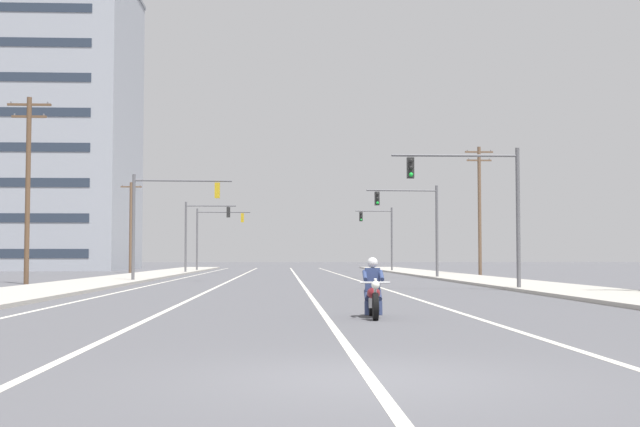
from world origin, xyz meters
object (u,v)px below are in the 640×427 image
traffic_signal_near_right (481,195)px  utility_pole_right_far (480,206)px  traffic_signal_mid_left (200,226)px  utility_pole_left_near (28,183)px  traffic_signal_near_left (163,210)px  utility_pole_left_far (131,226)px  motorcycle_with_rider (373,293)px  apartment_building_far_left_block (3,124)px  traffic_signal_mid_right (417,217)px  traffic_signal_far_right (382,230)px  traffic_signal_far_left (213,230)px

traffic_signal_near_right → utility_pole_right_far: bearing=76.6°
traffic_signal_mid_left → utility_pole_left_near: (-6.51, -27.39, 1.32)m
utility_pole_right_far → traffic_signal_near_left: bearing=-145.6°
traffic_signal_near_right → traffic_signal_mid_left: bearing=113.1°
traffic_signal_near_right → utility_pole_right_far: 28.54m
utility_pole_left_far → motorcycle_with_rider: bearing=-74.0°
traffic_signal_near_left → apartment_building_far_left_block: apartment_building_far_left_block is taller
traffic_signal_mid_right → utility_pole_left_far: utility_pole_left_far is taller
traffic_signal_far_right → apartment_building_far_left_block: 43.92m
utility_pole_left_far → utility_pole_right_far: bearing=-21.2°
motorcycle_with_rider → utility_pole_left_far: utility_pole_left_far is taller
traffic_signal_mid_left → traffic_signal_far_left: bearing=88.7°
traffic_signal_mid_left → utility_pole_left_far: 6.64m
traffic_signal_near_left → traffic_signal_mid_right: bearing=22.7°
utility_pole_left_near → utility_pole_left_far: utility_pole_left_near is taller
traffic_signal_far_right → utility_pole_left_far: (-23.02, -5.49, 0.19)m
traffic_signal_near_left → traffic_signal_far_left: (0.02, 34.50, -0.02)m
traffic_signal_mid_left → utility_pole_left_near: utility_pole_left_near is taller
traffic_signal_far_right → traffic_signal_near_left: bearing=-117.5°
traffic_signal_far_left → utility_pole_right_far: utility_pole_right_far is taller
traffic_signal_near_left → apartment_building_far_left_block: size_ratio=0.19×
utility_pole_left_far → traffic_signal_near_right: bearing=-60.5°
traffic_signal_near_left → utility_pole_left_far: size_ratio=0.77×
apartment_building_far_left_block → traffic_signal_far_right: bearing=-17.3°
utility_pole_left_near → traffic_signal_far_left: bearing=79.8°
motorcycle_with_rider → traffic_signal_far_right: size_ratio=0.35×
traffic_signal_far_left → traffic_signal_mid_left: bearing=-91.3°
motorcycle_with_rider → traffic_signal_far_right: (7.41, 59.89, 3.43)m
traffic_signal_near_right → traffic_signal_mid_left: same height
traffic_signal_far_right → apartment_building_far_left_block: bearing=162.7°
traffic_signal_far_left → traffic_signal_mid_right: bearing=-60.5°
traffic_signal_near_left → utility_pole_right_far: (22.06, 15.10, 1.18)m
traffic_signal_near_right → traffic_signal_far_right: same height
utility_pole_left_near → traffic_signal_near_left: bearing=25.3°
traffic_signal_far_left → traffic_signal_far_right: bearing=-9.6°
traffic_signal_mid_left → traffic_signal_far_left: size_ratio=1.00×
traffic_signal_mid_right → utility_pole_right_far: utility_pole_right_far is taller
utility_pole_left_near → traffic_signal_mid_left: bearing=76.6°
motorcycle_with_rider → traffic_signal_near_left: (-9.07, 28.18, 3.56)m
traffic_signal_far_right → utility_pole_right_far: 17.57m
traffic_signal_far_left → utility_pole_right_far: 29.39m
apartment_building_far_left_block → utility_pole_right_far: bearing=-32.4°
utility_pole_left_near → traffic_signal_mid_right: bearing=23.5°
motorcycle_with_rider → apartment_building_far_left_block: 81.07m
traffic_signal_near_right → apartment_building_far_left_block: bearing=124.6°
traffic_signal_mid_left → traffic_signal_far_left: 10.30m
traffic_signal_mid_right → utility_pole_left_far: 29.72m
traffic_signal_mid_right → utility_pole_left_near: 24.61m
utility_pole_right_far → traffic_signal_far_right: bearing=108.6°
motorcycle_with_rider → traffic_signal_mid_right: bearing=79.1°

